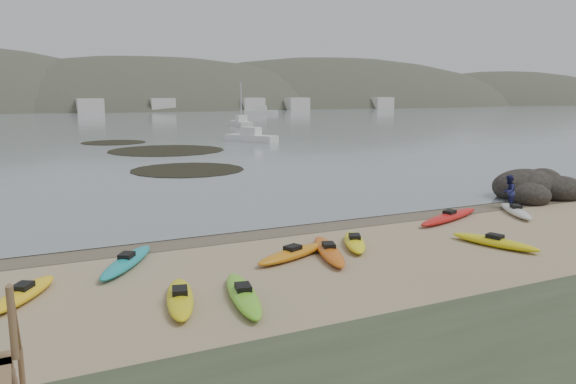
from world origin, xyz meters
TOP-DOWN VIEW (x-y plane):
  - ground at (0.00, 0.00)m, footprint 600.00×600.00m
  - wet_sand at (0.00, -0.30)m, footprint 60.00×60.00m
  - water at (0.00, 300.00)m, footprint 1200.00×1200.00m
  - kayaks at (-1.36, -4.44)m, footprint 23.37×8.31m
  - person_east at (11.39, -1.11)m, footprint 0.99×0.92m
  - rock_cluster at (15.01, 0.34)m, footprint 5.39×3.98m
  - kelp_mats at (1.80, 31.68)m, footprint 12.30×33.35m
  - moored_boats at (2.19, 84.06)m, footprint 100.32×82.45m
  - far_hills at (39.38, 193.97)m, footprint 550.00×135.00m
  - far_town at (6.00, 145.00)m, footprint 199.00×5.00m

SIDE VIEW (x-z plane):
  - far_hills at x=39.38m, z-range -55.93..24.07m
  - ground at x=0.00m, z-range 0.00..0.00m
  - wet_sand at x=0.00m, z-range 0.00..0.00m
  - water at x=0.00m, z-range 0.01..0.01m
  - kelp_mats at x=1.80m, z-range 0.01..0.05m
  - kayaks at x=-1.36m, z-range 0.00..0.34m
  - rock_cluster at x=15.01m, z-range -0.69..1.19m
  - moored_boats at x=2.19m, z-range -0.08..1.21m
  - person_east at x=11.39m, z-range 0.00..1.63m
  - far_town at x=6.00m, z-range 0.00..4.00m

